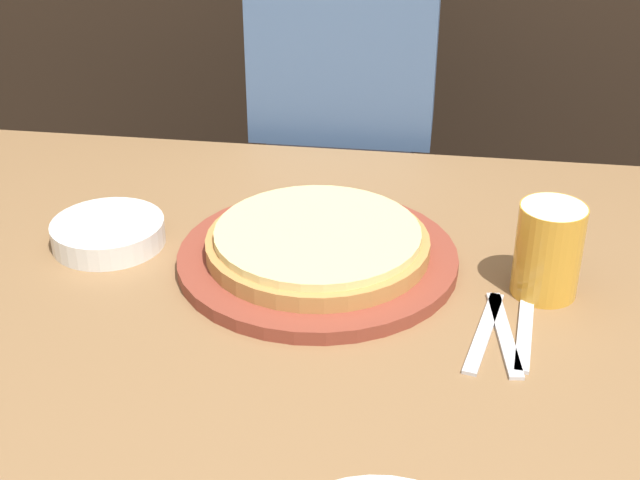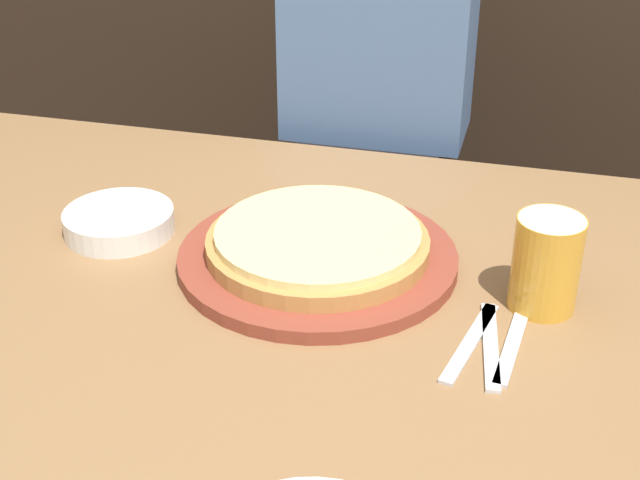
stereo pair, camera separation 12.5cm
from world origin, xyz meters
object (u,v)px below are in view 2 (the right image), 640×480
pizza_on_board (320,250)px  side_bowl (119,222)px  fork (470,342)px  diner_person (376,159)px  beer_glass (547,260)px  dinner_knife (490,345)px  spoon (511,348)px

pizza_on_board → side_bowl: size_ratio=2.39×
pizza_on_board → fork: (0.23, -0.14, -0.02)m
fork → diner_person: bearing=110.4°
beer_glass → fork: size_ratio=0.71×
beer_glass → diner_person: (-0.34, 0.60, -0.15)m
side_bowl → diner_person: size_ratio=0.13×
dinner_knife → side_bowl: bearing=164.8°
fork → diner_person: 0.76m
beer_glass → spoon: bearing=-105.2°
dinner_knife → diner_person: bearing=112.1°
fork → pizza_on_board: bearing=148.7°
beer_glass → dinner_knife: size_ratio=0.70×
pizza_on_board → spoon: 0.31m
side_bowl → fork: 0.57m
beer_glass → spoon: beer_glass is taller
spoon → dinner_knife: bearing=180.0°
pizza_on_board → spoon: size_ratio=2.55×
dinner_knife → diner_person: (-0.29, 0.71, -0.09)m
beer_glass → spoon: 0.13m
pizza_on_board → beer_glass: beer_glass is taller
pizza_on_board → fork: 0.27m
beer_glass → side_bowl: bearing=175.9°
spoon → pizza_on_board: bearing=153.4°
fork → spoon: size_ratio=1.17×
pizza_on_board → diner_person: bearing=93.4°
pizza_on_board → spoon: bearing=-26.6°
pizza_on_board → diner_person: size_ratio=0.31×
pizza_on_board → side_bowl: pizza_on_board is taller
side_bowl → pizza_on_board: bearing=-2.9°
pizza_on_board → fork: bearing=-31.3°
dinner_knife → beer_glass: bearing=63.6°
fork → spoon: same height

